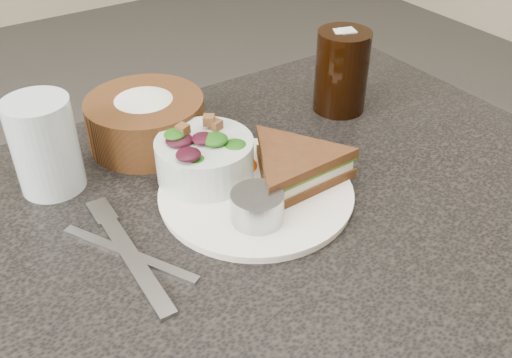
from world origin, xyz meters
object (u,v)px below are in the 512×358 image
Objects in this scene: bread_basket at (145,114)px; cola_glass at (342,68)px; dinner_plate at (256,194)px; salad_bowl at (204,152)px; dressing_ramekin at (257,207)px; water_glass at (45,145)px; sandwich at (294,167)px.

cola_glass is (0.32, -0.08, 0.02)m from bread_basket.
salad_bowl is at bearing 119.59° from dinner_plate.
bread_basket is at bearing 96.43° from dressing_ramekin.
salad_bowl is (-0.04, 0.07, 0.04)m from dinner_plate.
water_glass reaches higher than salad_bowl.
sandwich is 0.12m from salad_bowl.
sandwich is at bearing -39.73° from salad_bowl.
bread_basket is 1.20× the size of cola_glass.
sandwich is at bearing -61.88° from bread_basket.
water_glass is (-0.27, 0.19, 0.03)m from sandwich.
dinner_plate is at bearing 167.50° from sandwich.
dressing_ramekin is at bearing -50.77° from water_glass.
dressing_ramekin is 0.38× the size of bread_basket.
cola_glass is at bearing 32.89° from sandwich.
salad_bowl is at bearing 138.05° from sandwich.
cola_glass reaches higher than dinner_plate.
dinner_plate is 0.09m from salad_bowl.
salad_bowl is 0.12m from dressing_ramekin.
salad_bowl is 0.75× the size of bread_basket.
dressing_ramekin is 0.26m from bread_basket.
bread_basket is at bearing 11.47° from water_glass.
cola_glass is at bearing 32.32° from dressing_ramekin.
dinner_plate is at bearing 57.89° from dressing_ramekin.
cola_glass reaches higher than sandwich.
dressing_ramekin is at bearing -156.91° from sandwich.
dinner_plate is 3.87× the size of dressing_ramekin.
dinner_plate is at bearing -38.96° from water_glass.
dressing_ramekin is 0.30m from water_glass.
dressing_ramekin is 0.51× the size of water_glass.
salad_bowl is at bearing -80.74° from bread_basket.
salad_bowl is at bearing -168.08° from cola_glass.
dressing_ramekin is (-0.09, -0.04, -0.00)m from sandwich.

